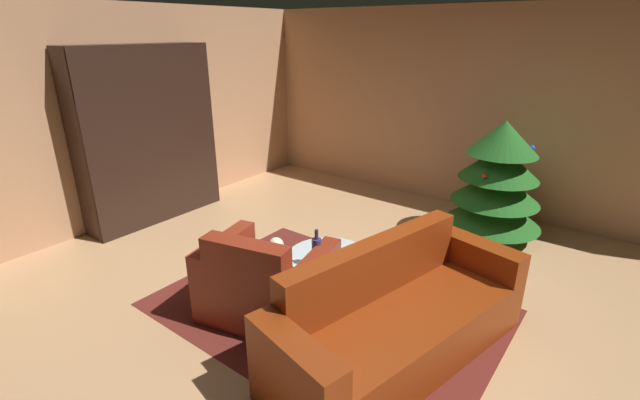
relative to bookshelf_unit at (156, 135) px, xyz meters
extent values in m
plane|color=tan|center=(2.97, -0.23, -1.03)|extent=(7.66, 7.66, 0.00)
cube|color=tan|center=(2.97, 2.67, 0.23)|extent=(6.51, 0.06, 2.51)
cube|color=tan|center=(-0.26, -0.23, 0.23)|extent=(0.06, 5.86, 2.51)
cube|color=maroon|center=(2.86, -0.40, -1.03)|extent=(2.75, 1.97, 0.01)
cube|color=black|center=(0.16, -0.10, 0.00)|extent=(0.03, 1.67, 2.07)
cube|color=black|center=(-0.02, 0.72, 0.00)|extent=(0.38, 0.03, 2.07)
cube|color=black|center=(-0.02, -0.92, 0.00)|extent=(0.38, 0.03, 2.07)
cube|color=black|center=(-0.02, -0.10, -1.02)|extent=(0.36, 1.62, 0.03)
cube|color=black|center=(-0.02, -0.10, -0.61)|extent=(0.36, 1.62, 0.03)
cube|color=black|center=(-0.02, -0.10, -0.20)|extent=(0.36, 1.62, 0.02)
cube|color=black|center=(-0.02, -0.10, 0.21)|extent=(0.36, 1.62, 0.02)
cube|color=black|center=(-0.02, -0.10, 0.62)|extent=(0.36, 1.62, 0.02)
cube|color=black|center=(-0.02, -0.10, 1.03)|extent=(0.36, 1.62, 0.03)
cube|color=black|center=(-0.16, -0.10, 0.14)|extent=(0.05, 1.05, 0.65)
cube|color=black|center=(-0.14, -0.10, 0.14)|extent=(0.03, 1.08, 0.68)
cube|color=brown|center=(-0.07, 0.68, -0.83)|extent=(0.25, 0.03, 0.35)
cube|color=#3B7436|center=(-0.06, 0.63, -0.87)|extent=(0.28, 0.05, 0.27)
cube|color=#864D9E|center=(-0.07, 0.58, -0.84)|extent=(0.26, 0.03, 0.34)
cube|color=gold|center=(-0.08, 0.53, -0.84)|extent=(0.23, 0.04, 0.32)
cube|color=#434117|center=(-0.07, 0.49, -0.88)|extent=(0.26, 0.03, 0.25)
cube|color=#454128|center=(-0.06, 0.44, -0.86)|extent=(0.28, 0.05, 0.29)
cube|color=#215492|center=(-0.06, 0.67, -0.49)|extent=(0.28, 0.04, 0.21)
cube|color=#216E8B|center=(-0.11, 0.63, -0.46)|extent=(0.18, 0.03, 0.27)
cube|color=brown|center=(-0.08, 0.59, -0.44)|extent=(0.23, 0.04, 0.32)
cube|color=orange|center=(-0.10, 0.55, -0.46)|extent=(0.20, 0.03, 0.26)
cube|color=#1C7F7E|center=(-0.08, 0.51, -0.49)|extent=(0.23, 0.03, 0.22)
cube|color=#7D548B|center=(-0.06, 0.47, -0.49)|extent=(0.27, 0.04, 0.22)
cube|color=orange|center=(-0.11, 0.67, 0.78)|extent=(0.18, 0.04, 0.29)
cube|color=#433530|center=(-0.06, 0.63, 0.76)|extent=(0.28, 0.05, 0.26)
cube|color=#B53C24|center=(-0.08, 0.58, 0.75)|extent=(0.23, 0.03, 0.24)
cube|color=#4B231D|center=(-0.06, 0.54, 0.76)|extent=(0.27, 0.04, 0.26)
cube|color=#3B8E43|center=(-0.10, 0.50, 0.79)|extent=(0.20, 0.03, 0.33)
cube|color=gold|center=(-0.07, 0.46, 0.78)|extent=(0.25, 0.03, 0.30)
cube|color=#22679A|center=(-0.09, 0.41, 0.79)|extent=(0.22, 0.04, 0.32)
cube|color=maroon|center=(2.51, -0.74, -0.84)|extent=(0.84, 0.90, 0.38)
cube|color=maroon|center=(2.57, -1.03, -0.44)|extent=(0.71, 0.32, 0.40)
cube|color=maroon|center=(2.91, -0.64, -0.73)|extent=(0.32, 0.77, 0.61)
cube|color=maroon|center=(2.10, -0.83, -0.73)|extent=(0.32, 0.77, 0.61)
ellipsoid|color=beige|center=(2.53, -0.65, -0.56)|extent=(0.31, 0.24, 0.18)
sphere|color=beige|center=(2.43, -0.55, -0.50)|extent=(0.13, 0.13, 0.13)
cube|color=maroon|center=(3.63, -0.57, -0.83)|extent=(1.09, 1.79, 0.40)
cube|color=maroon|center=(3.35, -0.50, -0.42)|extent=(0.53, 1.66, 0.42)
cube|color=maroon|center=(3.42, -1.48, -0.72)|extent=(0.76, 0.35, 0.63)
cube|color=maroon|center=(3.84, 0.34, -0.72)|extent=(0.76, 0.35, 0.63)
cylinder|color=black|center=(2.96, -0.24, -0.83)|extent=(0.04, 0.04, 0.39)
cylinder|color=black|center=(2.66, -0.09, -0.83)|extent=(0.04, 0.04, 0.39)
cylinder|color=black|center=(2.68, -0.43, -0.83)|extent=(0.04, 0.04, 0.39)
cylinder|color=silver|center=(2.76, -0.25, -0.63)|extent=(0.71, 0.71, 0.02)
cube|color=#265489|center=(2.77, -0.23, -0.61)|extent=(0.20, 0.18, 0.02)
cube|color=red|center=(2.77, -0.22, -0.59)|extent=(0.24, 0.19, 0.02)
cube|color=gray|center=(2.76, -0.23, -0.57)|extent=(0.15, 0.16, 0.02)
cube|color=#39588F|center=(2.76, -0.22, -0.55)|extent=(0.16, 0.10, 0.03)
cube|color=gold|center=(2.76, -0.22, -0.52)|extent=(0.16, 0.13, 0.02)
cylinder|color=navy|center=(2.78, -0.44, -0.50)|extent=(0.08, 0.08, 0.24)
cylinder|color=navy|center=(2.78, -0.44, -0.34)|extent=(0.03, 0.03, 0.08)
cylinder|color=brown|center=(3.51, 1.85, -0.95)|extent=(0.08, 0.08, 0.16)
cone|color=#205C1D|center=(3.51, 1.85, -0.69)|extent=(1.04, 1.04, 0.36)
cone|color=#205C1D|center=(3.51, 1.85, -0.42)|extent=(0.94, 0.94, 0.36)
cone|color=#205C1D|center=(3.51, 1.85, -0.15)|extent=(0.84, 0.84, 0.36)
cone|color=#205C1D|center=(3.51, 1.85, 0.12)|extent=(0.74, 0.74, 0.36)
sphere|color=yellow|center=(3.27, 2.20, -0.76)|extent=(0.08, 0.08, 0.08)
sphere|color=blue|center=(3.27, 2.20, -0.75)|extent=(0.06, 0.06, 0.06)
sphere|color=red|center=(3.47, 1.51, -0.22)|extent=(0.05, 0.05, 0.05)
sphere|color=blue|center=(3.77, 2.00, 0.02)|extent=(0.07, 0.07, 0.07)
camera|label=1|loc=(4.72, -2.95, 1.18)|focal=24.66mm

